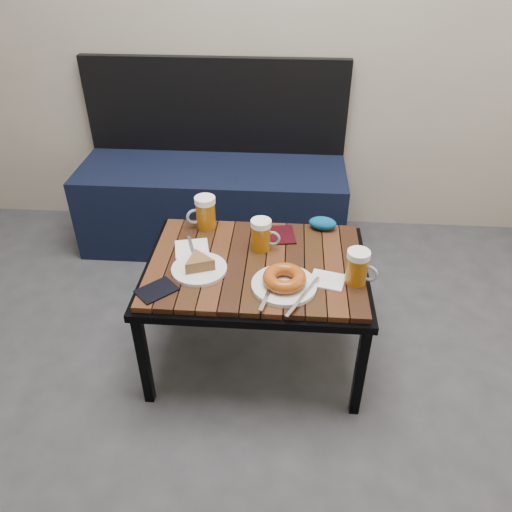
# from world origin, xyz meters

# --- Properties ---
(bench) EXTENTS (1.40, 0.50, 0.95)m
(bench) POSITION_xyz_m (-0.29, 1.76, 0.27)
(bench) COLOR black
(bench) RESTS_ON ground
(cafe_table) EXTENTS (0.84, 0.62, 0.47)m
(cafe_table) POSITION_xyz_m (0.01, 0.88, 0.43)
(cafe_table) COLOR black
(cafe_table) RESTS_ON ground
(beer_mug_left) EXTENTS (0.13, 0.10, 0.14)m
(beer_mug_left) POSITION_xyz_m (-0.22, 1.12, 0.54)
(beer_mug_left) COLOR #99580C
(beer_mug_left) RESTS_ON cafe_table
(beer_mug_centre) EXTENTS (0.12, 0.08, 0.13)m
(beer_mug_centre) POSITION_xyz_m (0.02, 0.97, 0.54)
(beer_mug_centre) COLOR #99580C
(beer_mug_centre) RESTS_ON cafe_table
(beer_mug_right) EXTENTS (0.12, 0.10, 0.13)m
(beer_mug_right) POSITION_xyz_m (0.37, 0.78, 0.54)
(beer_mug_right) COLOR #99580C
(beer_mug_right) RESTS_ON cafe_table
(plate_pie) EXTENTS (0.20, 0.20, 0.06)m
(plate_pie) POSITION_xyz_m (-0.20, 0.81, 0.49)
(plate_pie) COLOR white
(plate_pie) RESTS_ON cafe_table
(plate_bagel) EXTENTS (0.24, 0.29, 0.06)m
(plate_bagel) POSITION_xyz_m (0.12, 0.73, 0.50)
(plate_bagel) COLOR white
(plate_bagel) RESTS_ON cafe_table
(napkin_left) EXTENTS (0.15, 0.17, 0.01)m
(napkin_left) POSITION_xyz_m (-0.25, 0.94, 0.48)
(napkin_left) COLOR white
(napkin_left) RESTS_ON cafe_table
(napkin_right) EXTENTS (0.14, 0.13, 0.01)m
(napkin_right) POSITION_xyz_m (0.27, 0.78, 0.48)
(napkin_right) COLOR white
(napkin_right) RESTS_ON cafe_table
(passport_navy) EXTENTS (0.16, 0.16, 0.01)m
(passport_navy) POSITION_xyz_m (-0.32, 0.68, 0.48)
(passport_navy) COLOR black
(passport_navy) RESTS_ON cafe_table
(passport_burgundy) EXTENTS (0.12, 0.15, 0.01)m
(passport_burgundy) POSITION_xyz_m (0.10, 1.07, 0.48)
(passport_burgundy) COLOR black
(passport_burgundy) RESTS_ON cafe_table
(knit_pouch) EXTENTS (0.13, 0.09, 0.05)m
(knit_pouch) POSITION_xyz_m (0.27, 1.14, 0.50)
(knit_pouch) COLOR navy
(knit_pouch) RESTS_ON cafe_table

